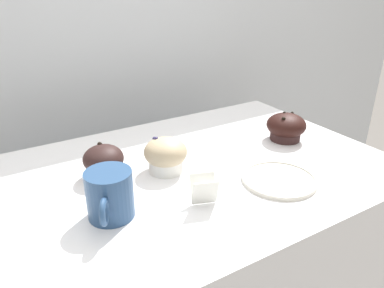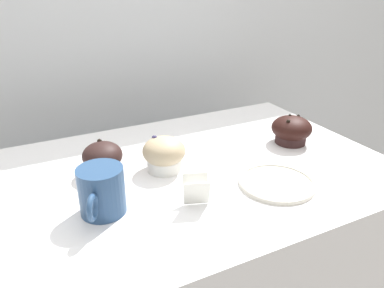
{
  "view_description": "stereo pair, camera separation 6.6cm",
  "coord_description": "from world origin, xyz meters",
  "px_view_note": "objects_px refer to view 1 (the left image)",
  "views": [
    {
      "loc": [
        -0.37,
        -0.66,
        1.37
      ],
      "look_at": [
        0.05,
        0.04,
        0.99
      ],
      "focal_mm": 35.0,
      "sensor_mm": 36.0,
      "label": 1
    },
    {
      "loc": [
        -0.32,
        -0.7,
        1.37
      ],
      "look_at": [
        0.05,
        0.04,
        0.99
      ],
      "focal_mm": 35.0,
      "sensor_mm": 36.0,
      "label": 2
    }
  ],
  "objects_px": {
    "muffin_back_right": "(286,127)",
    "coffee_cup": "(110,194)",
    "muffin_back_left": "(104,162)",
    "muffin_front_center": "(166,155)",
    "serving_plate": "(279,179)"
  },
  "relations": [
    {
      "from": "muffin_back_right",
      "to": "muffin_back_left",
      "type": "bearing_deg",
      "value": 173.27
    },
    {
      "from": "muffin_front_center",
      "to": "coffee_cup",
      "type": "height_order",
      "value": "coffee_cup"
    },
    {
      "from": "muffin_back_right",
      "to": "coffee_cup",
      "type": "bearing_deg",
      "value": -170.02
    },
    {
      "from": "muffin_front_center",
      "to": "coffee_cup",
      "type": "bearing_deg",
      "value": -148.49
    },
    {
      "from": "muffin_front_center",
      "to": "muffin_back_right",
      "type": "distance_m",
      "value": 0.37
    },
    {
      "from": "muffin_front_center",
      "to": "serving_plate",
      "type": "xyz_separation_m",
      "value": [
        0.19,
        -0.17,
        -0.04
      ]
    },
    {
      "from": "muffin_back_right",
      "to": "coffee_cup",
      "type": "relative_size",
      "value": 0.86
    },
    {
      "from": "muffin_front_center",
      "to": "coffee_cup",
      "type": "xyz_separation_m",
      "value": [
        -0.17,
        -0.11,
        0.01
      ]
    },
    {
      "from": "muffin_back_left",
      "to": "muffin_back_right",
      "type": "relative_size",
      "value": 0.85
    },
    {
      "from": "muffin_back_left",
      "to": "coffee_cup",
      "type": "relative_size",
      "value": 0.73
    },
    {
      "from": "muffin_back_left",
      "to": "muffin_back_right",
      "type": "height_order",
      "value": "same"
    },
    {
      "from": "muffin_back_left",
      "to": "serving_plate",
      "type": "height_order",
      "value": "muffin_back_left"
    },
    {
      "from": "muffin_front_center",
      "to": "muffin_back_right",
      "type": "relative_size",
      "value": 0.93
    },
    {
      "from": "muffin_back_left",
      "to": "muffin_back_right",
      "type": "distance_m",
      "value": 0.5
    },
    {
      "from": "muffin_front_center",
      "to": "muffin_back_left",
      "type": "distance_m",
      "value": 0.14
    }
  ]
}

